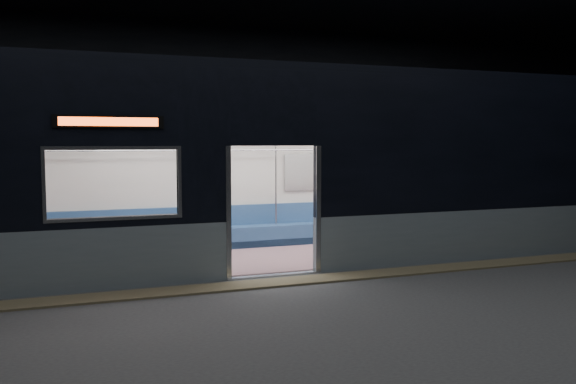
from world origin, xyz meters
TOP-DOWN VIEW (x-y plane):
  - station_floor at (0.00, 0.00)m, footprint 24.00×14.00m
  - station_envelope at (0.00, 0.00)m, footprint 24.00×14.00m
  - tactile_strip at (0.00, 0.55)m, footprint 22.80×0.50m
  - metro_car at (-0.00, 2.54)m, footprint 18.00×3.04m
  - passenger at (3.27, 3.55)m, footprint 0.41×0.70m
  - handbag at (3.25, 3.32)m, footprint 0.26×0.23m
  - transit_map at (1.78, 3.85)m, footprint 1.02×0.03m

SIDE VIEW (x-z plane):
  - station_floor at x=0.00m, z-range -0.01..0.00m
  - tactile_strip at x=0.00m, z-range 0.00..0.03m
  - handbag at x=3.25m, z-range 0.61..0.74m
  - passenger at x=3.27m, z-range 0.11..1.49m
  - transit_map at x=1.78m, z-range 1.15..1.81m
  - metro_car at x=0.00m, z-range 0.17..3.52m
  - station_envelope at x=0.00m, z-range 1.16..6.16m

